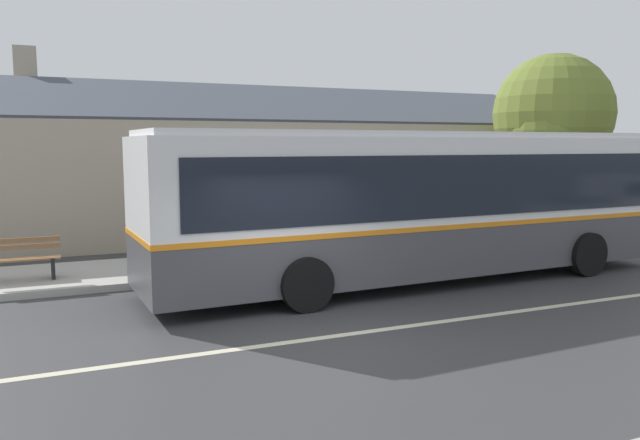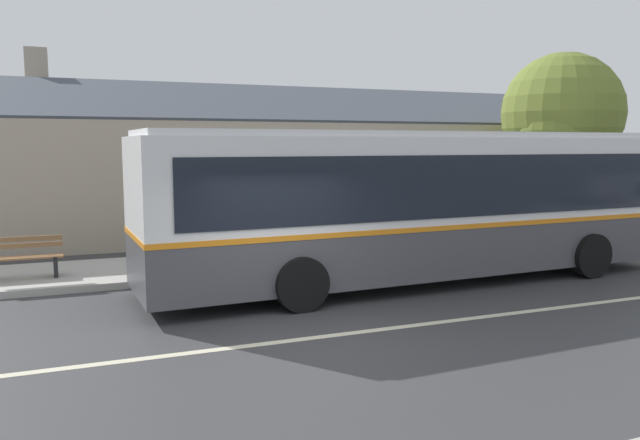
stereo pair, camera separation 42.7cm
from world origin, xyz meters
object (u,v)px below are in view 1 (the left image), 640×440
Objects in this scene: bench_by_building at (19,262)px; street_tree_primary at (552,118)px; transit_bus at (421,202)px; bus_stop_sign at (545,192)px; bench_down_street at (193,252)px.

street_tree_primary is (15.35, 1.14, 3.25)m from bench_by_building.
bench_by_building is (-8.06, 2.71, -1.18)m from transit_bus.
bench_by_building is 15.73m from street_tree_primary.
bench_by_building is at bearing 161.42° from transit_bus.
street_tree_primary is 2.43× the size of bus_stop_sign.
bench_down_street is at bearing 152.42° from transit_bus.
bench_down_street is 0.72× the size of bus_stop_sign.
bus_stop_sign is at bearing -1.52° from bench_down_street.
bench_down_street is at bearing 178.48° from bus_stop_sign.
bus_stop_sign reaches higher than bench_down_street.
transit_bus is at bearing -152.13° from street_tree_primary.
bench_down_street is at bearing -172.77° from street_tree_primary.
bench_down_street is 0.30× the size of street_tree_primary.
bus_stop_sign is at bearing 20.88° from transit_bus.
bench_by_building is 13.60m from bus_stop_sign.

